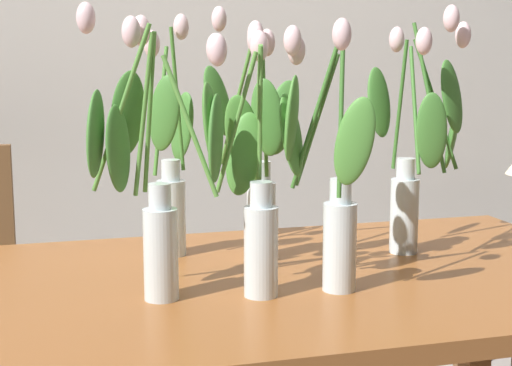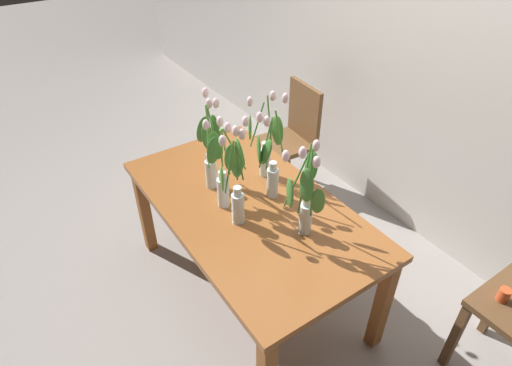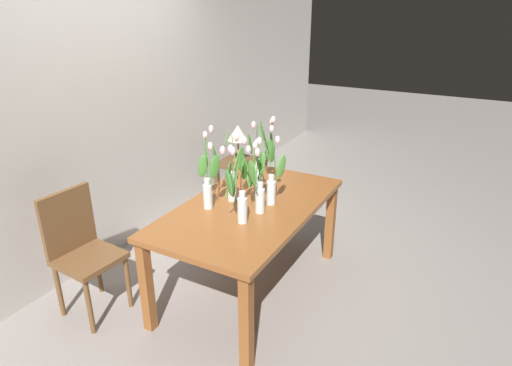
{
  "view_description": "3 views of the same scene",
  "coord_description": "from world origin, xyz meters",
  "px_view_note": "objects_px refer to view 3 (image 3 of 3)",
  "views": [
    {
      "loc": [
        -0.48,
        -1.56,
        1.21
      ],
      "look_at": [
        -0.04,
        0.01,
        0.95
      ],
      "focal_mm": 54.68,
      "sensor_mm": 36.0,
      "label": 1
    },
    {
      "loc": [
        1.58,
        -1.02,
        2.28
      ],
      "look_at": [
        0.02,
        0.04,
        0.88
      ],
      "focal_mm": 29.82,
      "sensor_mm": 36.0,
      "label": 2
    },
    {
      "loc": [
        -2.55,
        -1.44,
        2.14
      ],
      "look_at": [
        0.01,
        -0.05,
        0.92
      ],
      "focal_mm": 30.66,
      "sensor_mm": 36.0,
      "label": 3
    }
  ],
  "objects_px": {
    "dining_table": "(250,216)",
    "tulip_vase_4": "(262,158)",
    "tulip_vase_1": "(208,185)",
    "pillar_candle": "(240,162)",
    "tulip_vase_2": "(269,179)",
    "table_lamp": "(238,134)",
    "dining_chair": "(81,246)",
    "tulip_vase_5": "(239,192)",
    "tulip_vase_3": "(255,186)",
    "tulip_vase_0": "(232,174)",
    "side_table": "(241,171)"
  },
  "relations": [
    {
      "from": "tulip_vase_1",
      "to": "tulip_vase_3",
      "type": "height_order",
      "value": "tulip_vase_1"
    },
    {
      "from": "tulip_vase_3",
      "to": "tulip_vase_4",
      "type": "xyz_separation_m",
      "value": [
        0.45,
        0.18,
        0.03
      ]
    },
    {
      "from": "tulip_vase_5",
      "to": "dining_chair",
      "type": "distance_m",
      "value": 1.22
    },
    {
      "from": "tulip_vase_5",
      "to": "side_table",
      "type": "bearing_deg",
      "value": 30.23
    },
    {
      "from": "tulip_vase_1",
      "to": "pillar_candle",
      "type": "distance_m",
      "value": 1.46
    },
    {
      "from": "tulip_vase_5",
      "to": "pillar_candle",
      "type": "bearing_deg",
      "value": 30.39
    },
    {
      "from": "tulip_vase_2",
      "to": "tulip_vase_4",
      "type": "bearing_deg",
      "value": 35.68
    },
    {
      "from": "dining_table",
      "to": "tulip_vase_4",
      "type": "bearing_deg",
      "value": 13.95
    },
    {
      "from": "tulip_vase_5",
      "to": "dining_chair",
      "type": "relative_size",
      "value": 0.62
    },
    {
      "from": "dining_chair",
      "to": "tulip_vase_4",
      "type": "bearing_deg",
      "value": -36.45
    },
    {
      "from": "dining_table",
      "to": "tulip_vase_4",
      "type": "distance_m",
      "value": 0.51
    },
    {
      "from": "tulip_vase_0",
      "to": "tulip_vase_4",
      "type": "relative_size",
      "value": 1.01
    },
    {
      "from": "tulip_vase_1",
      "to": "tulip_vase_5",
      "type": "relative_size",
      "value": 0.99
    },
    {
      "from": "tulip_vase_1",
      "to": "dining_chair",
      "type": "height_order",
      "value": "tulip_vase_1"
    },
    {
      "from": "tulip_vase_0",
      "to": "tulip_vase_1",
      "type": "bearing_deg",
      "value": 155.04
    },
    {
      "from": "tulip_vase_4",
      "to": "side_table",
      "type": "height_order",
      "value": "tulip_vase_4"
    },
    {
      "from": "tulip_vase_0",
      "to": "tulip_vase_4",
      "type": "distance_m",
      "value": 0.38
    },
    {
      "from": "tulip_vase_3",
      "to": "tulip_vase_4",
      "type": "distance_m",
      "value": 0.49
    },
    {
      "from": "tulip_vase_3",
      "to": "pillar_candle",
      "type": "distance_m",
      "value": 1.53
    },
    {
      "from": "tulip_vase_0",
      "to": "tulip_vase_3",
      "type": "distance_m",
      "value": 0.26
    },
    {
      "from": "dining_chair",
      "to": "table_lamp",
      "type": "bearing_deg",
      "value": -3.12
    },
    {
      "from": "tulip_vase_0",
      "to": "tulip_vase_1",
      "type": "relative_size",
      "value": 1.03
    },
    {
      "from": "tulip_vase_5",
      "to": "table_lamp",
      "type": "distance_m",
      "value": 1.77
    },
    {
      "from": "tulip_vase_2",
      "to": "pillar_candle",
      "type": "bearing_deg",
      "value": 39.35
    },
    {
      "from": "dining_chair",
      "to": "tulip_vase_1",
      "type": "bearing_deg",
      "value": -49.94
    },
    {
      "from": "tulip_vase_2",
      "to": "pillar_candle",
      "type": "relative_size",
      "value": 7.21
    },
    {
      "from": "tulip_vase_2",
      "to": "tulip_vase_3",
      "type": "xyz_separation_m",
      "value": [
        -0.15,
        0.03,
        -0.01
      ]
    },
    {
      "from": "dining_chair",
      "to": "table_lamp",
      "type": "distance_m",
      "value": 2.04
    },
    {
      "from": "tulip_vase_2",
      "to": "dining_chair",
      "type": "relative_size",
      "value": 0.58
    },
    {
      "from": "tulip_vase_3",
      "to": "dining_table",
      "type": "bearing_deg",
      "value": 48.58
    },
    {
      "from": "tulip_vase_0",
      "to": "pillar_candle",
      "type": "height_order",
      "value": "tulip_vase_0"
    },
    {
      "from": "tulip_vase_4",
      "to": "tulip_vase_3",
      "type": "bearing_deg",
      "value": -157.87
    },
    {
      "from": "tulip_vase_0",
      "to": "dining_chair",
      "type": "relative_size",
      "value": 0.63
    },
    {
      "from": "tulip_vase_3",
      "to": "table_lamp",
      "type": "relative_size",
      "value": 1.34
    },
    {
      "from": "dining_chair",
      "to": "tulip_vase_3",
      "type": "bearing_deg",
      "value": -56.04
    },
    {
      "from": "tulip_vase_1",
      "to": "tulip_vase_5",
      "type": "height_order",
      "value": "tulip_vase_5"
    },
    {
      "from": "tulip_vase_0",
      "to": "side_table",
      "type": "height_order",
      "value": "tulip_vase_0"
    },
    {
      "from": "tulip_vase_4",
      "to": "table_lamp",
      "type": "distance_m",
      "value": 1.14
    },
    {
      "from": "dining_table",
      "to": "tulip_vase_5",
      "type": "height_order",
      "value": "tulip_vase_5"
    },
    {
      "from": "tulip_vase_0",
      "to": "side_table",
      "type": "distance_m",
      "value": 1.51
    },
    {
      "from": "table_lamp",
      "to": "pillar_candle",
      "type": "relative_size",
      "value": 5.31
    },
    {
      "from": "tulip_vase_5",
      "to": "dining_chair",
      "type": "height_order",
      "value": "tulip_vase_5"
    },
    {
      "from": "pillar_candle",
      "to": "table_lamp",
      "type": "bearing_deg",
      "value": 40.82
    },
    {
      "from": "tulip_vase_0",
      "to": "table_lamp",
      "type": "bearing_deg",
      "value": 29.0
    },
    {
      "from": "pillar_candle",
      "to": "tulip_vase_2",
      "type": "bearing_deg",
      "value": -140.65
    },
    {
      "from": "tulip_vase_5",
      "to": "table_lamp",
      "type": "height_order",
      "value": "tulip_vase_5"
    },
    {
      "from": "tulip_vase_2",
      "to": "dining_table",
      "type": "bearing_deg",
      "value": 118.67
    },
    {
      "from": "dining_table",
      "to": "tulip_vase_3",
      "type": "relative_size",
      "value": 2.99
    },
    {
      "from": "dining_table",
      "to": "table_lamp",
      "type": "bearing_deg",
      "value": 34.04
    },
    {
      "from": "dining_chair",
      "to": "table_lamp",
      "type": "height_order",
      "value": "table_lamp"
    }
  ]
}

